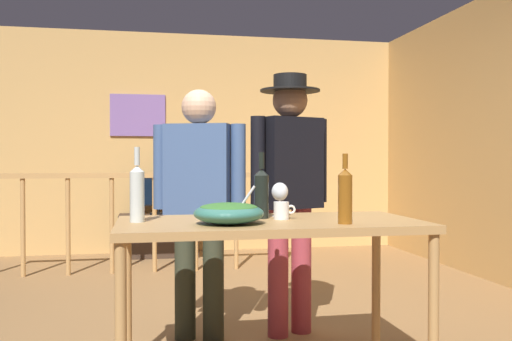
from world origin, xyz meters
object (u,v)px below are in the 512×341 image
Objects in this scene: tv_console at (159,235)px; wine_bottle_dark at (262,192)px; serving_table at (270,236)px; wine_glass at (280,193)px; wine_bottle_amber at (345,195)px; person_standing_right at (290,180)px; stair_railing at (177,209)px; flat_screen_tv at (159,192)px; mug_white at (282,211)px; framed_picture at (138,115)px; salad_bowl at (229,212)px; wine_bottle_clear at (137,192)px; person_standing_left at (199,193)px.

wine_bottle_dark is at bearing -82.92° from tv_console.
serving_table is 0.28m from wine_glass.
wine_bottle_amber is 0.20× the size of person_standing_right.
flat_screen_tv is (-0.16, 0.90, 0.12)m from stair_railing.
mug_white is (0.56, -3.77, 0.11)m from flat_screen_tv.
wine_bottle_dark is at bearing -150.23° from wine_glass.
framed_picture is 1.90× the size of wine_bottle_dark.
wine_bottle_clear reaches higher than salad_bowl.
wine_glass reaches higher than serving_table.
person_standing_left reaches higher than wine_glass.
wine_glass is (0.58, -3.64, 0.19)m from flat_screen_tv.
serving_table is 0.91× the size of person_standing_right.
framed_picture reaches higher than wine_bottle_clear.
mug_white is (0.39, -2.87, 0.23)m from stair_railing.
salad_bowl is 0.20× the size of person_standing_right.
person_standing_left reaches higher than wine_bottle_clear.
wine_glass is 0.12× the size of person_standing_left.
person_standing_left is at bearing 122.94° from wine_bottle_amber.
wine_glass is at bearing -81.00° from flat_screen_tv.
serving_table is at bearing -118.73° from wine_glass.
mug_white is 0.07× the size of person_standing_left.
framed_picture is at bearing 100.97° from mug_white.
wine_bottle_clear reaches higher than stair_railing.
wine_bottle_amber is at bearing -45.73° from mug_white.
salad_bowl is at bearing -86.19° from flat_screen_tv.
wine_bottle_amber is at bearing 143.31° from person_standing_left.
salad_bowl is 0.43m from wine_glass.
person_standing_left reaches higher than wine_bottle_amber.
stair_railing is 3.20m from wine_bottle_amber.
salad_bowl is 0.91× the size of wine_bottle_clear.
wine_bottle_clear is at bearing -88.98° from framed_picture.
serving_table is 0.80m from person_standing_left.
mug_white is at bearing 27.45° from serving_table.
framed_picture reaches higher than wine_bottle_dark.
serving_table is at bearing -83.67° from stair_railing.
serving_table is (0.32, -2.91, 0.10)m from stair_railing.
salad_bowl is 0.99m from person_standing_right.
salad_bowl is (0.26, -3.93, 0.12)m from flat_screen_tv.
person_standing_left reaches higher than tv_console.
wine_bottle_amber is 0.47m from wine_bottle_dark.
wine_bottle_amber is at bearing -10.05° from salad_bowl.
wine_glass is 0.67m from person_standing_left.
serving_table is at bearing -80.09° from framed_picture.
wine_bottle_clear is at bearing 179.53° from mug_white.
person_standing_left is at bearing 111.83° from serving_table.
framed_picture is 1.96× the size of salad_bowl.
stair_railing is at bearing 101.60° from wine_bottle_amber.
framed_picture is 3.51m from person_standing_left.
stair_railing is at bearing -71.91° from framed_picture.
serving_table is 0.24m from wine_bottle_dark.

